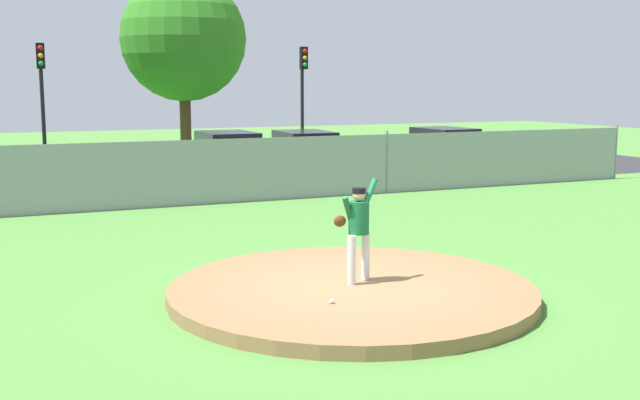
{
  "coord_description": "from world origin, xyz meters",
  "views": [
    {
      "loc": [
        -5.1,
        -10.43,
        3.26
      ],
      "look_at": [
        0.21,
        1.71,
        1.28
      ],
      "focal_mm": 43.43,
      "sensor_mm": 36.0,
      "label": 1
    }
  ],
  "objects_px": {
    "parked_car_charcoal": "(305,156)",
    "traffic_light_near": "(42,85)",
    "parked_car_slate": "(228,158)",
    "traffic_light_far": "(303,84)",
    "baseball": "(332,301)",
    "pitcher_youth": "(358,224)",
    "parked_car_champagne": "(444,151)",
    "traffic_cone_orange": "(179,177)"
  },
  "relations": [
    {
      "from": "parked_car_charcoal",
      "to": "traffic_light_near",
      "type": "distance_m",
      "value": 9.8
    },
    {
      "from": "parked_car_slate",
      "to": "parked_car_charcoal",
      "type": "distance_m",
      "value": 2.67
    },
    {
      "from": "traffic_light_near",
      "to": "traffic_light_far",
      "type": "xyz_separation_m",
      "value": [
        10.08,
        -0.01,
        0.04
      ]
    },
    {
      "from": "baseball",
      "to": "traffic_light_far",
      "type": "distance_m",
      "value": 21.57
    },
    {
      "from": "pitcher_youth",
      "to": "traffic_light_far",
      "type": "bearing_deg",
      "value": 70.04
    },
    {
      "from": "pitcher_youth",
      "to": "baseball",
      "type": "xyz_separation_m",
      "value": [
        -0.87,
        -0.93,
        -0.88
      ]
    },
    {
      "from": "parked_car_champagne",
      "to": "traffic_light_far",
      "type": "xyz_separation_m",
      "value": [
        -3.61,
        5.04,
        2.46
      ]
    },
    {
      "from": "parked_car_charcoal",
      "to": "traffic_light_near",
      "type": "bearing_deg",
      "value": 148.57
    },
    {
      "from": "traffic_cone_orange",
      "to": "parked_car_slate",
      "type": "bearing_deg",
      "value": 4.9
    },
    {
      "from": "traffic_light_near",
      "to": "traffic_light_far",
      "type": "relative_size",
      "value": 0.99
    },
    {
      "from": "pitcher_youth",
      "to": "traffic_light_near",
      "type": "xyz_separation_m",
      "value": [
        -3.2,
        18.98,
        2.1
      ]
    },
    {
      "from": "pitcher_youth",
      "to": "parked_car_slate",
      "type": "bearing_deg",
      "value": 81.07
    },
    {
      "from": "parked_car_champagne",
      "to": "parked_car_slate",
      "type": "relative_size",
      "value": 0.97
    },
    {
      "from": "baseball",
      "to": "traffic_cone_orange",
      "type": "relative_size",
      "value": 0.13
    },
    {
      "from": "parked_car_champagne",
      "to": "parked_car_charcoal",
      "type": "bearing_deg",
      "value": 178.95
    },
    {
      "from": "parked_car_charcoal",
      "to": "traffic_light_far",
      "type": "distance_m",
      "value": 5.87
    },
    {
      "from": "baseball",
      "to": "pitcher_youth",
      "type": "bearing_deg",
      "value": 46.99
    },
    {
      "from": "pitcher_youth",
      "to": "baseball",
      "type": "bearing_deg",
      "value": -133.01
    },
    {
      "from": "pitcher_youth",
      "to": "parked_car_charcoal",
      "type": "xyz_separation_m",
      "value": [
        4.91,
        14.02,
        -0.32
      ]
    },
    {
      "from": "parked_car_charcoal",
      "to": "pitcher_youth",
      "type": "bearing_deg",
      "value": -109.28
    },
    {
      "from": "pitcher_youth",
      "to": "traffic_light_near",
      "type": "bearing_deg",
      "value": 99.56
    },
    {
      "from": "traffic_cone_orange",
      "to": "traffic_light_far",
      "type": "distance_m",
      "value": 8.42
    },
    {
      "from": "parked_car_slate",
      "to": "traffic_cone_orange",
      "type": "distance_m",
      "value": 1.78
    },
    {
      "from": "parked_car_slate",
      "to": "traffic_light_near",
      "type": "distance_m",
      "value": 7.52
    },
    {
      "from": "traffic_light_near",
      "to": "traffic_light_far",
      "type": "distance_m",
      "value": 10.08
    },
    {
      "from": "pitcher_youth",
      "to": "parked_car_slate",
      "type": "distance_m",
      "value": 14.6
    },
    {
      "from": "parked_car_slate",
      "to": "traffic_light_far",
      "type": "distance_m",
      "value": 6.93
    },
    {
      "from": "parked_car_charcoal",
      "to": "parked_car_slate",
      "type": "bearing_deg",
      "value": 171.48
    },
    {
      "from": "parked_car_slate",
      "to": "traffic_cone_orange",
      "type": "xyz_separation_m",
      "value": [
        -1.69,
        -0.15,
        -0.54
      ]
    },
    {
      "from": "traffic_cone_orange",
      "to": "pitcher_youth",
      "type": "bearing_deg",
      "value": -92.29
    },
    {
      "from": "baseball",
      "to": "traffic_light_far",
      "type": "relative_size",
      "value": 0.02
    },
    {
      "from": "pitcher_youth",
      "to": "baseball",
      "type": "distance_m",
      "value": 1.55
    },
    {
      "from": "baseball",
      "to": "traffic_cone_orange",
      "type": "bearing_deg",
      "value": 84.58
    },
    {
      "from": "baseball",
      "to": "traffic_cone_orange",
      "type": "distance_m",
      "value": 15.28
    },
    {
      "from": "parked_car_slate",
      "to": "parked_car_charcoal",
      "type": "xyz_separation_m",
      "value": [
        2.64,
        -0.4,
        -0.0
      ]
    },
    {
      "from": "parked_car_champagne",
      "to": "pitcher_youth",
      "type": "bearing_deg",
      "value": -127.02
    },
    {
      "from": "parked_car_slate",
      "to": "parked_car_charcoal",
      "type": "height_order",
      "value": "parked_car_slate"
    },
    {
      "from": "baseball",
      "to": "parked_car_slate",
      "type": "xyz_separation_m",
      "value": [
        3.14,
        15.35,
        0.56
      ]
    },
    {
      "from": "traffic_light_far",
      "to": "parked_car_slate",
      "type": "bearing_deg",
      "value": -135.48
    },
    {
      "from": "parked_car_charcoal",
      "to": "traffic_light_near",
      "type": "height_order",
      "value": "traffic_light_near"
    },
    {
      "from": "baseball",
      "to": "traffic_light_far",
      "type": "height_order",
      "value": "traffic_light_far"
    },
    {
      "from": "parked_car_charcoal",
      "to": "traffic_light_far",
      "type": "xyz_separation_m",
      "value": [
        1.98,
        4.94,
        2.46
      ]
    }
  ]
}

